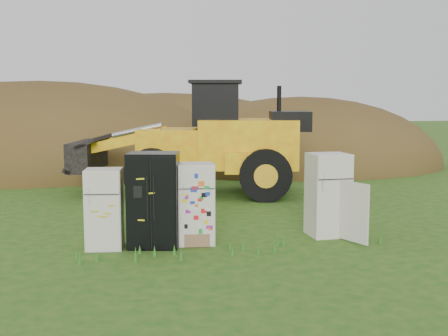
# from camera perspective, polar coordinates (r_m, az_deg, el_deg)

# --- Properties ---
(ground) EXTENTS (120.00, 120.00, 0.00)m
(ground) POSITION_cam_1_polar(r_m,az_deg,el_deg) (12.09, 0.17, -7.46)
(ground) COLOR #1E4F15
(ground) RESTS_ON ground
(fridge_leftmost) EXTENTS (0.81, 0.79, 1.63)m
(fridge_leftmost) POSITION_cam_1_polar(r_m,az_deg,el_deg) (11.64, -12.06, -4.08)
(fridge_leftmost) COLOR silver
(fridge_leftmost) RESTS_ON ground
(fridge_black_side) EXTENTS (1.18, 1.02, 1.94)m
(fridge_black_side) POSITION_cam_1_polar(r_m,az_deg,el_deg) (11.61, -7.16, -3.21)
(fridge_black_side) COLOR black
(fridge_black_side) RESTS_ON ground
(fridge_sticker) EXTENTS (0.83, 0.78, 1.69)m
(fridge_sticker) POSITION_cam_1_polar(r_m,az_deg,el_deg) (11.79, -2.89, -3.63)
(fridge_sticker) COLOR silver
(fridge_sticker) RESTS_ON ground
(fridge_open_door) EXTENTS (0.83, 0.77, 1.84)m
(fridge_open_door) POSITION_cam_1_polar(r_m,az_deg,el_deg) (12.65, 10.52, -2.68)
(fridge_open_door) COLOR silver
(fridge_open_door) RESTS_ON ground
(wheel_loader) EXTENTS (7.97, 4.80, 3.60)m
(wheel_loader) POSITION_cam_1_polar(r_m,az_deg,el_deg) (17.84, -3.71, 3.06)
(wheel_loader) COLOR yellow
(wheel_loader) RESTS_ON ground
(dirt_mound_right) EXTENTS (13.42, 9.84, 6.30)m
(dirt_mound_right) POSITION_cam_1_polar(r_m,az_deg,el_deg) (25.89, 7.72, 0.22)
(dirt_mound_right) COLOR #4B3518
(dirt_mound_right) RESTS_ON ground
(dirt_mound_left) EXTENTS (17.95, 13.46, 7.71)m
(dirt_mound_left) POSITION_cam_1_polar(r_m,az_deg,el_deg) (26.83, -17.91, 0.18)
(dirt_mound_left) COLOR #4B3518
(dirt_mound_left) RESTS_ON ground
(dirt_mound_back) EXTENTS (19.30, 12.87, 6.75)m
(dirt_mound_back) POSITION_cam_1_polar(r_m,az_deg,el_deg) (30.44, -5.92, 1.25)
(dirt_mound_back) COLOR #4B3518
(dirt_mound_back) RESTS_ON ground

